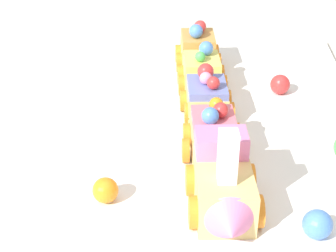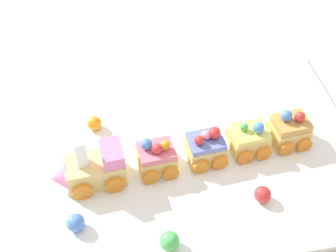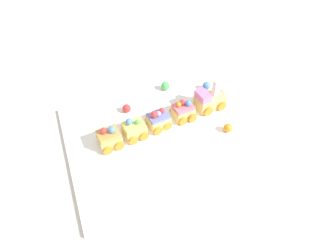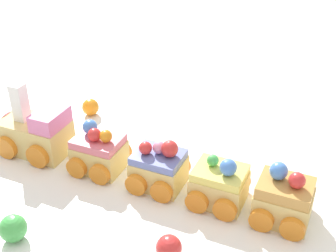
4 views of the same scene
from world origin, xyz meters
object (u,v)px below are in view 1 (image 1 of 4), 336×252
(gumball_red, at_px, (280,84))
(cake_car_lemon, at_px, (202,73))
(cake_car_caramel, at_px, (198,50))
(cake_train_locomotive, at_px, (224,189))
(cake_car_strawberry, at_px, (213,134))
(gumball_blue, at_px, (317,224))
(gumball_orange, at_px, (105,190))
(cake_car_blueberry, at_px, (207,99))

(gumball_red, bearing_deg, cake_car_lemon, -94.82)
(cake_car_lemon, distance_m, cake_car_caramel, 0.08)
(cake_train_locomotive, height_order, gumball_red, cake_train_locomotive)
(cake_car_lemon, relative_size, cake_car_caramel, 1.00)
(gumball_red, bearing_deg, cake_car_strawberry, -31.32)
(cake_car_caramel, bearing_deg, cake_train_locomotive, 0.01)
(cake_car_lemon, bearing_deg, cake_car_strawberry, -0.05)
(cake_car_strawberry, bearing_deg, cake_train_locomotive, -0.03)
(cake_train_locomotive, distance_m, cake_car_strawberry, 0.11)
(cake_car_strawberry, relative_size, gumball_red, 2.58)
(cake_car_caramel, xyz_separation_m, gumball_blue, (0.39, 0.12, -0.01))
(gumball_orange, bearing_deg, cake_car_lemon, 159.84)
(cake_car_strawberry, distance_m, cake_car_blueberry, 0.09)
(cake_car_caramel, height_order, gumball_red, cake_car_caramel)
(cake_car_strawberry, relative_size, gumball_blue, 2.48)
(cake_train_locomotive, height_order, gumball_orange, cake_train_locomotive)
(cake_car_lemon, bearing_deg, cake_train_locomotive, -0.04)
(gumball_blue, bearing_deg, gumball_orange, -101.54)
(cake_train_locomotive, height_order, cake_car_caramel, cake_train_locomotive)
(cake_train_locomotive, relative_size, cake_car_lemon, 1.74)
(cake_car_caramel, relative_size, gumball_red, 2.59)
(cake_car_blueberry, relative_size, cake_car_caramel, 1.00)
(cake_car_caramel, height_order, gumball_orange, cake_car_caramel)
(cake_car_strawberry, relative_size, cake_car_lemon, 1.00)
(gumball_blue, height_order, gumball_red, gumball_blue)
(cake_car_strawberry, bearing_deg, gumball_red, 143.86)
(cake_train_locomotive, xyz_separation_m, cake_car_lemon, (-0.28, -0.02, -0.01))
(cake_car_blueberry, bearing_deg, cake_car_caramel, -179.96)
(cake_car_caramel, distance_m, gumball_orange, 0.36)
(cake_car_lemon, xyz_separation_m, gumball_red, (0.01, 0.11, -0.01))
(cake_train_locomotive, bearing_deg, gumball_blue, 66.05)
(cake_train_locomotive, xyz_separation_m, cake_car_caramel, (-0.36, -0.03, -0.00))
(cake_train_locomotive, distance_m, gumball_orange, 0.12)
(cake_car_lemon, xyz_separation_m, cake_car_caramel, (-0.08, -0.01, 0.00))
(cake_car_strawberry, height_order, cake_car_caramel, cake_car_caramel)
(gumball_red, bearing_deg, gumball_blue, 0.18)
(cake_car_blueberry, distance_m, gumball_blue, 0.25)
(gumball_red, bearing_deg, cake_train_locomotive, -17.93)
(cake_car_strawberry, xyz_separation_m, gumball_blue, (0.14, 0.10, -0.01))
(cake_car_lemon, bearing_deg, gumball_orange, -24.97)
(gumball_blue, distance_m, gumball_red, 0.30)
(cake_car_blueberry, distance_m, cake_car_caramel, 0.16)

